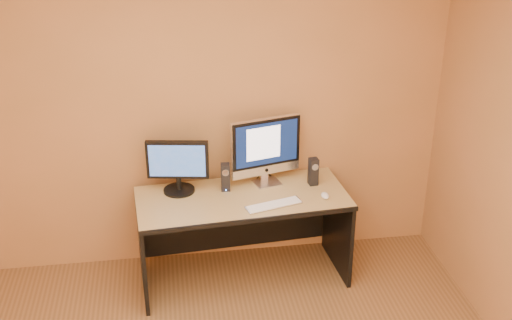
{
  "coord_description": "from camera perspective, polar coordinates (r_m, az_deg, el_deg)",
  "views": [
    {
      "loc": [
        -0.17,
        -2.59,
        3.0
      ],
      "look_at": [
        0.45,
        1.5,
        1.07
      ],
      "focal_mm": 45.0,
      "sensor_mm": 36.0,
      "label": 1
    }
  ],
  "objects": [
    {
      "name": "desk",
      "position": [
        4.98,
        -1.17,
        -6.97
      ],
      "size": [
        1.62,
        0.8,
        0.73
      ],
      "primitive_type": null,
      "rotation": [
        0.0,
        0.0,
        0.07
      ],
      "color": "tan",
      "rests_on": "ground"
    },
    {
      "name": "imac",
      "position": [
        4.87,
        1.0,
        0.75
      ],
      "size": [
        0.59,
        0.34,
        0.54
      ],
      "primitive_type": null,
      "rotation": [
        0.0,
        0.0,
        0.25
      ],
      "color": "silver",
      "rests_on": "desk"
    },
    {
      "name": "mouse",
      "position": [
        4.8,
        6.16,
        -3.15
      ],
      "size": [
        0.06,
        0.1,
        0.04
      ],
      "primitive_type": "ellipsoid",
      "rotation": [
        0.0,
        0.0,
        -0.02
      ],
      "color": "silver",
      "rests_on": "desk"
    },
    {
      "name": "second_monitor",
      "position": [
        4.81,
        -6.96,
        -0.6
      ],
      "size": [
        0.5,
        0.31,
        0.41
      ],
      "primitive_type": null,
      "rotation": [
        0.0,
        0.0,
        -0.16
      ],
      "color": "black",
      "rests_on": "desk"
    },
    {
      "name": "speaker_left",
      "position": [
        4.85,
        -2.73,
        -1.53
      ],
      "size": [
        0.07,
        0.07,
        0.22
      ],
      "primitive_type": null,
      "rotation": [
        0.0,
        0.0,
        -0.05
      ],
      "color": "black",
      "rests_on": "desk"
    },
    {
      "name": "cable_a",
      "position": [
        5.09,
        1.31,
        -1.43
      ],
      "size": [
        0.06,
        0.21,
        0.01
      ],
      "primitive_type": "cylinder",
      "rotation": [
        1.57,
        0.0,
        0.26
      ],
      "color": "black",
      "rests_on": "desk"
    },
    {
      "name": "walls",
      "position": [
        3.1,
        -4.09,
        -8.27
      ],
      "size": [
        4.0,
        4.0,
        2.6
      ],
      "primitive_type": null,
      "color": "#A96E44",
      "rests_on": "ground"
    },
    {
      "name": "keyboard",
      "position": [
        4.67,
        1.6,
        -4.01
      ],
      "size": [
        0.44,
        0.22,
        0.02
      ],
      "primitive_type": "cube",
      "rotation": [
        0.0,
        0.0,
        0.27
      ],
      "color": "silver",
      "rests_on": "desk"
    },
    {
      "name": "speaker_right",
      "position": [
        4.95,
        5.11,
        -1.03
      ],
      "size": [
        0.07,
        0.08,
        0.22
      ],
      "primitive_type": null,
      "rotation": [
        0.0,
        0.0,
        0.11
      ],
      "color": "black",
      "rests_on": "desk"
    },
    {
      "name": "cable_b",
      "position": [
        5.08,
        0.22,
        -1.5
      ],
      "size": [
        0.09,
        0.16,
        0.01
      ],
      "primitive_type": "cylinder",
      "rotation": [
        1.57,
        0.0,
        -0.49
      ],
      "color": "black",
      "rests_on": "desk"
    }
  ]
}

